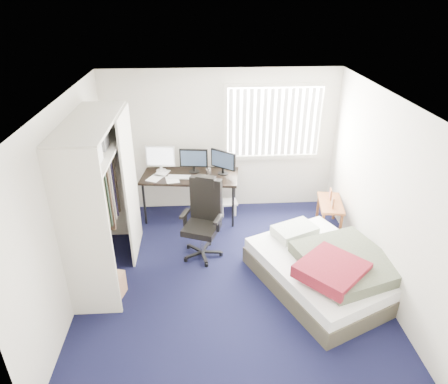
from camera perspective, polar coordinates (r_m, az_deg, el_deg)
name	(u,v)px	position (r m, az deg, el deg)	size (l,w,h in m)	color
ground	(230,276)	(5.77, 0.81, -11.95)	(4.20, 4.20, 0.00)	black
room_shell	(230,180)	(4.96, 0.92, 1.69)	(4.20, 4.20, 4.20)	silver
window_assembly	(274,122)	(6.93, 7.17, 9.86)	(1.72, 0.09, 1.32)	white
closet	(100,186)	(5.42, -17.24, 0.86)	(0.64, 1.84, 2.22)	beige
desk	(190,173)	(6.83, -4.83, 2.69)	(1.70, 0.95, 1.26)	black
office_chair	(203,226)	(5.98, -2.96, -4.87)	(0.74, 0.74, 1.23)	black
footstool	(228,204)	(7.11, 0.60, -1.78)	(0.33, 0.28, 0.26)	white
nightstand	(330,205)	(6.81, 14.94, -1.88)	(0.48, 0.78, 0.68)	brown
bed	(326,269)	(5.63, 14.35, -10.60)	(2.06, 2.30, 0.63)	#413C2E
pine_box	(106,286)	(5.59, -16.52, -12.72)	(0.43, 0.33, 0.33)	tan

